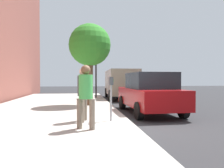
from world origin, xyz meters
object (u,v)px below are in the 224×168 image
(parked_sedan_near, at_px, (149,93))
(parked_van_far, at_px, (121,82))
(pedestrian_at_meter, at_px, (83,90))
(traffic_signal, at_px, (97,65))
(street_tree, at_px, (90,46))
(pedestrian_bystander, at_px, (86,92))
(parking_meter, at_px, (111,89))

(parked_sedan_near, distance_m, parked_van_far, 7.10)
(pedestrian_at_meter, height_order, traffic_signal, traffic_signal)
(parked_van_far, distance_m, street_tree, 5.87)
(pedestrian_at_meter, xyz_separation_m, pedestrian_bystander, (-1.09, -0.06, 0.01))
(parked_sedan_near, height_order, street_tree, street_tree)
(parking_meter, xyz_separation_m, parked_van_far, (9.28, -1.97, 0.09))
(street_tree, distance_m, traffic_signal, 4.72)
(pedestrian_at_meter, xyz_separation_m, parked_van_far, (9.26, -2.85, 0.11))
(pedestrian_bystander, distance_m, parked_van_far, 10.72)
(parked_sedan_near, bearing_deg, traffic_signal, 14.88)
(parking_meter, xyz_separation_m, street_tree, (4.34, 0.53, 2.06))
(pedestrian_at_meter, height_order, pedestrian_bystander, pedestrian_bystander)
(parking_meter, bearing_deg, pedestrian_bystander, 142.69)
(parking_meter, relative_size, pedestrian_at_meter, 0.83)
(parked_van_far, bearing_deg, parked_sedan_near, -179.99)
(parking_meter, relative_size, traffic_signal, 0.39)
(parking_meter, bearing_deg, parked_sedan_near, -41.99)
(parking_meter, xyz_separation_m, traffic_signal, (8.96, -0.17, 1.41))
(pedestrian_at_meter, height_order, parked_sedan_near, pedestrian_at_meter)
(pedestrian_at_meter, distance_m, parked_sedan_near, 3.59)
(parked_sedan_near, relative_size, traffic_signal, 1.24)
(pedestrian_at_meter, bearing_deg, parking_meter, 13.16)
(pedestrian_bystander, distance_m, traffic_signal, 10.18)
(parking_meter, distance_m, traffic_signal, 9.07)
(pedestrian_at_meter, distance_m, street_tree, 4.81)
(street_tree, bearing_deg, parked_van_far, -26.85)
(pedestrian_bystander, distance_m, parked_sedan_near, 4.30)
(pedestrian_at_meter, bearing_deg, parked_van_far, 87.37)
(parking_meter, relative_size, street_tree, 0.34)
(pedestrian_at_meter, relative_size, street_tree, 0.41)
(parking_meter, bearing_deg, traffic_signal, -1.11)
(parking_meter, relative_size, parked_van_far, 0.27)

